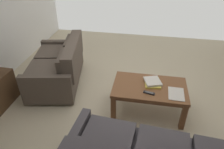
{
  "coord_description": "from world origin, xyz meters",
  "views": [
    {
      "loc": [
        -0.22,
        2.68,
        2.27
      ],
      "look_at": [
        0.15,
        0.57,
        0.89
      ],
      "focal_mm": 33.54,
      "sensor_mm": 36.0,
      "label": 1
    }
  ],
  "objects_px": {
    "loveseat_near": "(59,66)",
    "book_stack": "(152,82)",
    "coffee_table": "(149,90)",
    "loose_magazine": "(176,94)",
    "tv_remote": "(149,93)"
  },
  "relations": [
    {
      "from": "loveseat_near",
      "to": "book_stack",
      "type": "bearing_deg",
      "value": 165.9
    },
    {
      "from": "coffee_table",
      "to": "book_stack",
      "type": "xyz_separation_m",
      "value": [
        -0.03,
        -0.08,
        0.1
      ]
    },
    {
      "from": "book_stack",
      "to": "loose_magazine",
      "type": "bearing_deg",
      "value": 148.95
    },
    {
      "from": "coffee_table",
      "to": "loose_magazine",
      "type": "relative_size",
      "value": 3.55
    },
    {
      "from": "coffee_table",
      "to": "book_stack",
      "type": "bearing_deg",
      "value": -112.75
    },
    {
      "from": "book_stack",
      "to": "tv_remote",
      "type": "xyz_separation_m",
      "value": [
        0.04,
        0.25,
        -0.02
      ]
    },
    {
      "from": "loveseat_near",
      "to": "coffee_table",
      "type": "height_order",
      "value": "loveseat_near"
    },
    {
      "from": "coffee_table",
      "to": "loose_magazine",
      "type": "bearing_deg",
      "value": 162.04
    },
    {
      "from": "book_stack",
      "to": "loose_magazine",
      "type": "distance_m",
      "value": 0.39
    },
    {
      "from": "book_stack",
      "to": "loveseat_near",
      "type": "bearing_deg",
      "value": -14.1
    },
    {
      "from": "coffee_table",
      "to": "loose_magazine",
      "type": "height_order",
      "value": "loose_magazine"
    },
    {
      "from": "loveseat_near",
      "to": "coffee_table",
      "type": "bearing_deg",
      "value": 162.97
    },
    {
      "from": "loveseat_near",
      "to": "tv_remote",
      "type": "distance_m",
      "value": 1.75
    },
    {
      "from": "tv_remote",
      "to": "loose_magazine",
      "type": "distance_m",
      "value": 0.37
    },
    {
      "from": "loose_magazine",
      "to": "coffee_table",
      "type": "bearing_deg",
      "value": -16.4
    }
  ]
}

